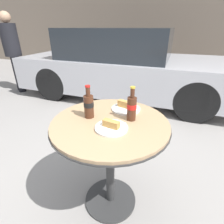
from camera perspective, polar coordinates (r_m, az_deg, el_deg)
ground_plane at (r=1.67m, az=-0.51°, el=-26.66°), size 30.00×30.00×0.00m
bistro_table at (r=1.25m, az=-0.62°, el=-9.73°), size 0.79×0.79×0.77m
cola_bottle_left at (r=1.19m, az=-7.59°, el=2.24°), size 0.07×0.07×0.23m
cola_bottle_right at (r=1.15m, az=6.45°, el=1.55°), size 0.06×0.06×0.23m
lunch_plate_near at (r=1.07m, az=-0.22°, el=-4.84°), size 0.20×0.20×0.06m
lunch_plate_far at (r=1.32m, az=4.56°, el=1.50°), size 0.22×0.22×0.06m
parked_car at (r=3.70m, az=4.16°, el=14.90°), size 4.17×1.76×1.31m
pedestrian at (r=4.42m, az=-29.78°, el=17.42°), size 0.33×0.33×1.61m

